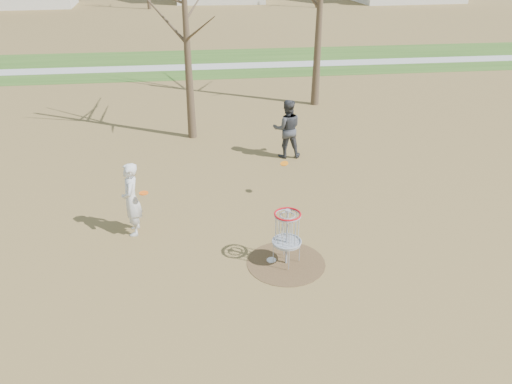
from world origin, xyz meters
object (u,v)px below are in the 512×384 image
at_px(player_standing, 131,199).
at_px(disc_golf_basket, 287,229).
at_px(player_throwing, 287,129).
at_px(disc_grounded, 271,260).

xyz_separation_m(player_standing, disc_golf_basket, (3.53, -1.80, -0.03)).
relative_size(player_standing, player_throwing, 0.95).
xyz_separation_m(player_standing, disc_grounded, (3.21, -1.67, -0.92)).
height_order(player_throwing, disc_grounded, player_throwing).
bearing_deg(player_standing, disc_grounded, 61.27).
height_order(player_throwing, disc_golf_basket, player_throwing).
xyz_separation_m(player_standing, player_throwing, (4.67, 4.40, 0.05)).
relative_size(disc_grounded, disc_golf_basket, 0.16).
distance_m(player_throwing, disc_golf_basket, 6.31).
distance_m(player_standing, disc_grounded, 3.73).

